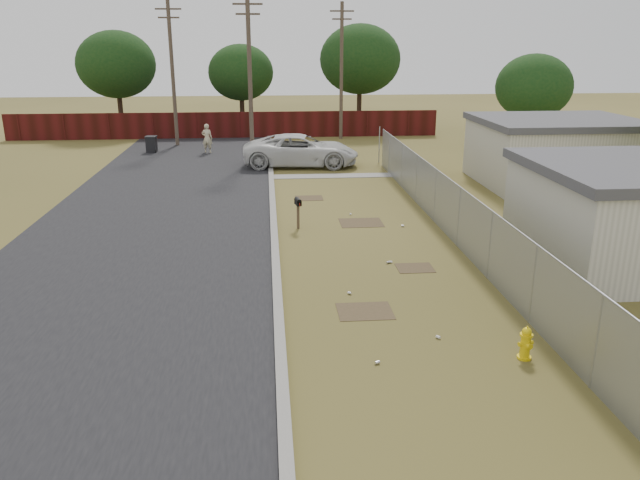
{
  "coord_description": "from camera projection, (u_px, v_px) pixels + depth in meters",
  "views": [
    {
      "loc": [
        -3.19,
        -19.4,
        6.6
      ],
      "look_at": [
        -1.72,
        -2.39,
        1.1
      ],
      "focal_mm": 35.0,
      "sensor_mm": 36.0,
      "label": 1
    }
  ],
  "objects": [
    {
      "name": "trash_bin",
      "position": [
        152.0,
        144.0,
        38.12
      ],
      "size": [
        0.68,
        0.75,
        1.0
      ],
      "color": "black",
      "rests_on": "ground"
    },
    {
      "name": "street",
      "position": [
        188.0,
        195.0,
        27.76
      ],
      "size": [
        15.1,
        60.0,
        0.12
      ],
      "color": "black",
      "rests_on": "ground"
    },
    {
      "name": "utility_poles",
      "position": [
        257.0,
        72.0,
        38.54
      ],
      "size": [
        12.6,
        8.24,
        9.0
      ],
      "color": "brown",
      "rests_on": "ground"
    },
    {
      "name": "horizon_trees",
      "position": [
        325.0,
        71.0,
        41.67
      ],
      "size": [
        33.32,
        31.94,
        7.78
      ],
      "color": "#342117",
      "rests_on": "ground"
    },
    {
      "name": "pickup_truck",
      "position": [
        301.0,
        150.0,
        33.91
      ],
      "size": [
        6.44,
        3.41,
        1.73
      ],
      "primitive_type": "imported",
      "rotation": [
        0.0,
        0.0,
        1.48
      ],
      "color": "silver",
      "rests_on": "ground"
    },
    {
      "name": "houses",
      "position": [
        603.0,
        177.0,
        23.96
      ],
      "size": [
        9.3,
        17.24,
        3.1
      ],
      "color": "beige",
      "rests_on": "ground"
    },
    {
      "name": "pedestrian",
      "position": [
        207.0,
        138.0,
        37.85
      ],
      "size": [
        0.72,
        0.55,
        1.77
      ],
      "primitive_type": "imported",
      "rotation": [
        0.0,
        0.0,
        2.93
      ],
      "color": "beige",
      "rests_on": "ground"
    },
    {
      "name": "ground",
      "position": [
        366.0,
        248.0,
        20.68
      ],
      "size": [
        120.0,
        120.0,
        0.0
      ],
      "primitive_type": "plane",
      "color": "olive",
      "rests_on": "ground"
    },
    {
      "name": "fire_hydrant",
      "position": [
        526.0,
        344.0,
        13.42
      ],
      "size": [
        0.37,
        0.37,
        0.77
      ],
      "color": "yellow",
      "rests_on": "ground"
    },
    {
      "name": "chainlink_fence",
      "position": [
        450.0,
        215.0,
        21.66
      ],
      "size": [
        0.1,
        27.06,
        2.02
      ],
      "color": "gray",
      "rests_on": "ground"
    },
    {
      "name": "scattered_litter",
      "position": [
        383.0,
        269.0,
        18.68
      ],
      "size": [
        2.92,
        11.94,
        0.07
      ],
      "color": "silver",
      "rests_on": "ground"
    },
    {
      "name": "privacy_fence",
      "position": [
        226.0,
        125.0,
        43.63
      ],
      "size": [
        30.0,
        0.12,
        1.8
      ],
      "primitive_type": "cube",
      "color": "#45100E",
      "rests_on": "ground"
    },
    {
      "name": "mailbox",
      "position": [
        298.0,
        204.0,
        22.58
      ],
      "size": [
        0.25,
        0.5,
        1.14
      ],
      "color": "brown",
      "rests_on": "ground"
    }
  ]
}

